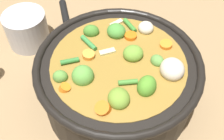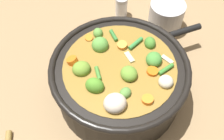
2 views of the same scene
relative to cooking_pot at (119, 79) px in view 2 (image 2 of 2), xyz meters
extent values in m
plane|color=#8C704C|center=(0.00, 0.00, -0.07)|extent=(1.10, 1.10, 0.00)
cylinder|color=black|center=(0.00, 0.00, -0.01)|extent=(0.32, 0.32, 0.12)
torus|color=black|center=(0.00, 0.00, 0.05)|extent=(0.34, 0.34, 0.02)
cylinder|color=olive|center=(0.00, 0.00, 0.00)|extent=(0.27, 0.27, 0.11)
ellipsoid|color=#57963D|center=(0.06, 0.05, 0.06)|extent=(0.06, 0.06, 0.04)
ellipsoid|color=#447C2B|center=(0.08, -0.07, 0.06)|extent=(0.04, 0.03, 0.03)
ellipsoid|color=olive|center=(-0.02, -0.02, 0.06)|extent=(0.05, 0.05, 0.03)
ellipsoid|color=#598D3F|center=(-0.07, -0.02, 0.06)|extent=(0.04, 0.04, 0.02)
ellipsoid|color=#4D8B29|center=(-0.06, 0.05, 0.06)|extent=(0.04, 0.05, 0.04)
ellipsoid|color=#588B39|center=(0.10, 0.06, 0.06)|extent=(0.03, 0.03, 0.03)
ellipsoid|color=#478837|center=(0.02, -0.08, 0.06)|extent=(0.05, 0.04, 0.03)
ellipsoid|color=olive|center=(-0.02, 0.09, 0.06)|extent=(0.05, 0.05, 0.03)
cylinder|color=orange|center=(0.08, 0.09, 0.06)|extent=(0.03, 0.03, 0.02)
cylinder|color=orange|center=(0.06, 0.00, 0.06)|extent=(0.03, 0.03, 0.02)
cylinder|color=orange|center=(-0.01, -0.08, 0.06)|extent=(0.04, 0.04, 0.01)
cylinder|color=orange|center=(0.00, 0.11, 0.06)|extent=(0.04, 0.04, 0.03)
cylinder|color=orange|center=(-0.08, -0.07, 0.06)|extent=(0.04, 0.04, 0.02)
ellipsoid|color=beige|center=(-0.10, 0.00, 0.06)|extent=(0.06, 0.06, 0.04)
ellipsoid|color=beige|center=(-0.04, -0.11, 0.06)|extent=(0.04, 0.04, 0.03)
cylinder|color=#3F7C2E|center=(-0.03, 0.05, 0.06)|extent=(0.04, 0.02, 0.01)
cylinder|color=#377B2C|center=(0.00, -0.11, 0.06)|extent=(0.04, 0.04, 0.01)
cylinder|color=#347F3A|center=(0.07, -0.03, 0.06)|extent=(0.04, 0.04, 0.01)
cylinder|color=#30712F|center=(0.09, 0.02, 0.06)|extent=(0.04, 0.03, 0.01)
cube|color=beige|center=(0.03, -0.11, 0.06)|extent=(0.03, 0.03, 0.00)
cube|color=beige|center=(0.03, -0.02, 0.06)|extent=(0.03, 0.03, 0.00)
cylinder|color=silver|center=(0.31, 0.02, -0.04)|extent=(0.04, 0.04, 0.06)
cylinder|color=#B7B7BC|center=(0.31, 0.02, 0.00)|extent=(0.04, 0.04, 0.01)
cylinder|color=#ADADB2|center=(0.27, -0.12, -0.02)|extent=(0.11, 0.11, 0.09)
cylinder|color=black|center=(0.18, -0.17, 0.01)|extent=(0.06, 0.09, 0.02)
camera|label=1|loc=(-0.08, 0.36, 0.46)|focal=45.05mm
camera|label=2|loc=(-0.37, -0.02, 0.55)|focal=42.65mm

